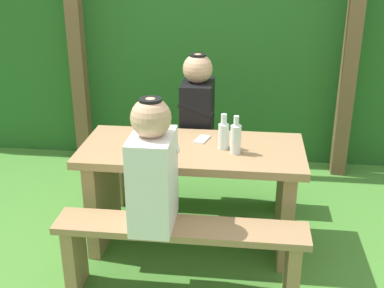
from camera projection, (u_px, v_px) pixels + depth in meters
ground_plane at (192, 242)px, 3.38m from camera, size 12.00×12.00×0.00m
hedge_backdrop at (214, 39)px, 4.60m from camera, size 6.40×0.64×2.11m
pergola_post_left at (78, 58)px, 4.29m from camera, size 0.12×0.12×1.93m
pergola_post_right at (350, 65)px, 4.04m from camera, size 0.12×0.12×1.93m
picnic_table at (192, 179)px, 3.20m from camera, size 1.40×0.64×0.70m
bench_near at (181, 245)px, 2.77m from camera, size 1.40×0.24×0.46m
bench_far at (200, 166)px, 3.75m from camera, size 1.40×0.24×0.46m
person_white_shirt at (153, 169)px, 2.61m from camera, size 0.25×0.35×0.72m
person_black_coat at (197, 107)px, 3.57m from camera, size 0.25×0.35×0.72m
drinking_glass at (163, 133)px, 3.23m from camera, size 0.07×0.07×0.08m
bottle_left at (224, 134)px, 3.06m from camera, size 0.07×0.07×0.22m
bottle_right at (236, 138)px, 2.99m from camera, size 0.07×0.07×0.24m
cell_phone at (202, 139)px, 3.22m from camera, size 0.10×0.15×0.01m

